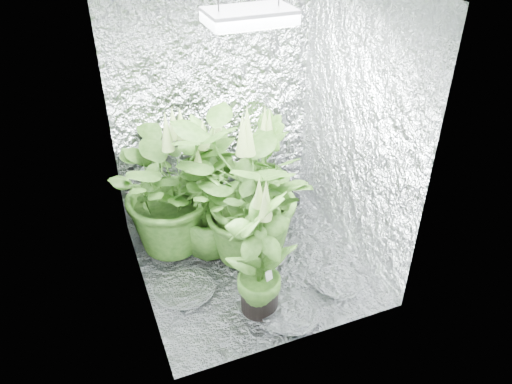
{
  "coord_description": "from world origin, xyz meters",
  "views": [
    {
      "loc": [
        -1.04,
        -2.7,
        2.54
      ],
      "look_at": [
        0.04,
        0.0,
        0.63
      ],
      "focal_mm": 35.0,
      "sensor_mm": 36.0,
      "label": 1
    }
  ],
  "objects_px": {
    "plant_e": "(249,196)",
    "grow_lamp": "(249,17)",
    "plant_d": "(208,208)",
    "circulation_fan": "(290,190)",
    "plant_a": "(171,186)",
    "plant_c": "(261,167)",
    "plant_f": "(260,255)",
    "plant_b": "(210,181)"
  },
  "relations": [
    {
      "from": "grow_lamp",
      "to": "plant_e",
      "type": "bearing_deg",
      "value": 77.0
    },
    {
      "from": "grow_lamp",
      "to": "plant_e",
      "type": "relative_size",
      "value": 0.42
    },
    {
      "from": "plant_b",
      "to": "plant_e",
      "type": "height_order",
      "value": "plant_e"
    },
    {
      "from": "plant_c",
      "to": "plant_b",
      "type": "bearing_deg",
      "value": -161.07
    },
    {
      "from": "plant_c",
      "to": "plant_e",
      "type": "bearing_deg",
      "value": -119.61
    },
    {
      "from": "grow_lamp",
      "to": "plant_e",
      "type": "distance_m",
      "value": 1.26
    },
    {
      "from": "plant_a",
      "to": "plant_f",
      "type": "bearing_deg",
      "value": -68.52
    },
    {
      "from": "circulation_fan",
      "to": "grow_lamp",
      "type": "bearing_deg",
      "value": -130.81
    },
    {
      "from": "plant_b",
      "to": "plant_f",
      "type": "bearing_deg",
      "value": -87.83
    },
    {
      "from": "plant_b",
      "to": "circulation_fan",
      "type": "distance_m",
      "value": 0.85
    },
    {
      "from": "plant_a",
      "to": "plant_c",
      "type": "height_order",
      "value": "plant_a"
    },
    {
      "from": "plant_a",
      "to": "plant_e",
      "type": "bearing_deg",
      "value": -36.6
    },
    {
      "from": "plant_a",
      "to": "plant_e",
      "type": "xyz_separation_m",
      "value": [
        0.48,
        -0.36,
        0.01
      ]
    },
    {
      "from": "grow_lamp",
      "to": "plant_a",
      "type": "height_order",
      "value": "grow_lamp"
    },
    {
      "from": "plant_c",
      "to": "plant_f",
      "type": "xyz_separation_m",
      "value": [
        -0.46,
        -1.1,
        0.05
      ]
    },
    {
      "from": "plant_b",
      "to": "plant_f",
      "type": "relative_size",
      "value": 1.04
    },
    {
      "from": "plant_e",
      "to": "circulation_fan",
      "type": "relative_size",
      "value": 3.47
    },
    {
      "from": "plant_d",
      "to": "plant_a",
      "type": "bearing_deg",
      "value": 141.88
    },
    {
      "from": "circulation_fan",
      "to": "plant_f",
      "type": "bearing_deg",
      "value": -120.03
    },
    {
      "from": "plant_b",
      "to": "plant_f",
      "type": "xyz_separation_m",
      "value": [
        0.04,
        -0.93,
        -0.02
      ]
    },
    {
      "from": "plant_d",
      "to": "plant_e",
      "type": "bearing_deg",
      "value": -35.29
    },
    {
      "from": "plant_d",
      "to": "circulation_fan",
      "type": "bearing_deg",
      "value": 22.77
    },
    {
      "from": "grow_lamp",
      "to": "plant_b",
      "type": "bearing_deg",
      "value": 108.11
    },
    {
      "from": "plant_d",
      "to": "plant_f",
      "type": "relative_size",
      "value": 0.88
    },
    {
      "from": "plant_e",
      "to": "plant_a",
      "type": "bearing_deg",
      "value": 143.4
    },
    {
      "from": "plant_f",
      "to": "circulation_fan",
      "type": "distance_m",
      "value": 1.33
    },
    {
      "from": "plant_d",
      "to": "plant_f",
      "type": "height_order",
      "value": "plant_f"
    },
    {
      "from": "grow_lamp",
      "to": "plant_a",
      "type": "bearing_deg",
      "value": 137.79
    },
    {
      "from": "plant_f",
      "to": "circulation_fan",
      "type": "relative_size",
      "value": 2.97
    },
    {
      "from": "plant_f",
      "to": "plant_a",
      "type": "bearing_deg",
      "value": 111.48
    },
    {
      "from": "plant_a",
      "to": "plant_f",
      "type": "distance_m",
      "value": 0.95
    },
    {
      "from": "grow_lamp",
      "to": "plant_a",
      "type": "distance_m",
      "value": 1.42
    },
    {
      "from": "plant_e",
      "to": "plant_f",
      "type": "relative_size",
      "value": 1.17
    },
    {
      "from": "plant_b",
      "to": "plant_e",
      "type": "bearing_deg",
      "value": -67.35
    },
    {
      "from": "plant_a",
      "to": "circulation_fan",
      "type": "xyz_separation_m",
      "value": [
        1.07,
        0.19,
        -0.41
      ]
    },
    {
      "from": "plant_b",
      "to": "circulation_fan",
      "type": "xyz_separation_m",
      "value": [
        0.76,
        0.14,
        -0.35
      ]
    },
    {
      "from": "plant_a",
      "to": "plant_b",
      "type": "distance_m",
      "value": 0.32
    },
    {
      "from": "plant_c",
      "to": "plant_d",
      "type": "bearing_deg",
      "value": -146.5
    },
    {
      "from": "plant_b",
      "to": "grow_lamp",
      "type": "bearing_deg",
      "value": -71.89
    },
    {
      "from": "circulation_fan",
      "to": "plant_c",
      "type": "bearing_deg",
      "value": 177.3
    },
    {
      "from": "plant_e",
      "to": "grow_lamp",
      "type": "bearing_deg",
      "value": -103.0
    },
    {
      "from": "grow_lamp",
      "to": "plant_f",
      "type": "relative_size",
      "value": 0.49
    }
  ]
}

